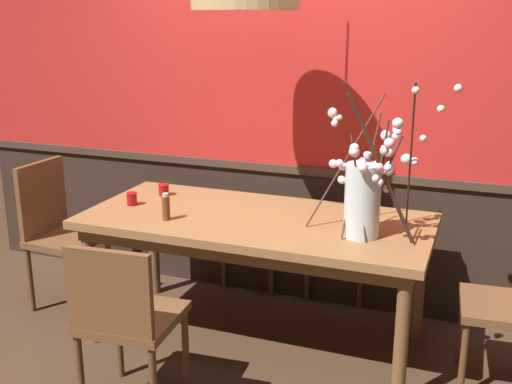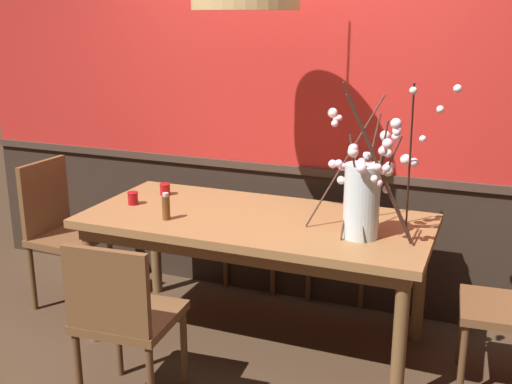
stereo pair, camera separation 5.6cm
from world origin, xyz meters
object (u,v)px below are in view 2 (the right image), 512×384
object	(u,v)px
chair_near_side_left	(123,315)
vase_with_blossoms	(364,195)
candle_holder_nearer_edge	(165,189)
chair_far_side_right	(344,221)
chair_far_side_left	(264,212)
candle_holder_nearer_center	(133,198)
chair_head_west_end	(60,226)
dining_table	(256,231)
condiment_bottle	(166,207)

from	to	relation	value
chair_near_side_left	vase_with_blossoms	distance (m)	1.33
candle_holder_nearer_edge	chair_far_side_right	bearing A→B (deg)	33.31
chair_far_side_right	vase_with_blossoms	xyz separation A→B (m)	(0.33, -0.96, 0.48)
vase_with_blossoms	candle_holder_nearer_edge	bearing A→B (deg)	167.45
chair_far_side_left	candle_holder_nearer_center	xyz separation A→B (m)	(-0.50, -0.92, 0.31)
chair_head_west_end	chair_far_side_right	distance (m)	1.91
chair_far_side_left	candle_holder_nearer_edge	bearing A→B (deg)	-122.11
dining_table	condiment_bottle	distance (m)	0.53
vase_with_blossoms	candle_holder_nearer_edge	distance (m)	1.38
dining_table	candle_holder_nearer_center	bearing A→B (deg)	-176.18
dining_table	candle_holder_nearer_edge	size ratio (longest dim) A/B	26.16
chair_far_side_left	chair_head_west_end	bearing A→B (deg)	-142.20
candle_holder_nearer_center	condiment_bottle	size ratio (longest dim) A/B	0.51
dining_table	candle_holder_nearer_center	xyz separation A→B (m)	(-0.78, -0.05, 0.12)
candle_holder_nearer_center	chair_head_west_end	bearing A→B (deg)	174.93
chair_far_side_right	condiment_bottle	size ratio (longest dim) A/B	5.88
condiment_bottle	candle_holder_nearer_edge	bearing A→B (deg)	120.60
condiment_bottle	chair_head_west_end	bearing A→B (deg)	166.36
dining_table	chair_near_side_left	distance (m)	0.95
chair_far_side_right	condiment_bottle	distance (m)	1.37
chair_far_side_right	candle_holder_nearer_center	xyz separation A→B (m)	(-1.09, -0.91, 0.30)
chair_far_side_right	candle_holder_nearer_center	bearing A→B (deg)	-139.96
chair_far_side_left	dining_table	bearing A→B (deg)	-71.99
chair_head_west_end	dining_table	bearing A→B (deg)	-0.11
chair_head_west_end	vase_with_blossoms	distance (m)	2.09
chair_head_west_end	candle_holder_nearer_center	size ratio (longest dim) A/B	12.29
chair_near_side_left	chair_head_west_end	bearing A→B (deg)	140.62
dining_table	chair_far_side_right	size ratio (longest dim) A/B	2.15
chair_near_side_left	chair_head_west_end	xyz separation A→B (m)	(-1.07, 0.88, 0.02)
dining_table	chair_head_west_end	world-z (taller)	chair_head_west_end
condiment_bottle	dining_table	bearing A→B (deg)	26.73
chair_head_west_end	vase_with_blossoms	size ratio (longest dim) A/B	1.17
chair_near_side_left	chair_far_side_left	world-z (taller)	chair_far_side_left
chair_head_west_end	condiment_bottle	bearing A→B (deg)	-13.64
vase_with_blossoms	candle_holder_nearer_center	distance (m)	1.43
vase_with_blossoms	candle_holder_nearer_edge	size ratio (longest dim) A/B	10.98
chair_far_side_left	vase_with_blossoms	bearing A→B (deg)	-46.59
dining_table	chair_near_side_left	size ratio (longest dim) A/B	2.20
candle_holder_nearer_edge	dining_table	bearing A→B (deg)	-15.74
chair_near_side_left	vase_with_blossoms	size ratio (longest dim) A/B	1.08
chair_far_side_right	condiment_bottle	xyz separation A→B (m)	(-0.76, -1.09, 0.33)
chair_head_west_end	chair_far_side_right	xyz separation A→B (m)	(1.70, 0.86, -0.02)
dining_table	chair_head_west_end	size ratio (longest dim) A/B	2.03
vase_with_blossoms	dining_table	bearing A→B (deg)	171.10
dining_table	condiment_bottle	bearing A→B (deg)	-153.27
candle_holder_nearer_center	candle_holder_nearer_edge	world-z (taller)	candle_holder_nearer_center
chair_far_side_right	chair_head_west_end	bearing A→B (deg)	-153.27
dining_table	candle_holder_nearer_center	size ratio (longest dim) A/B	25.01
chair_far_side_left	chair_far_side_right	world-z (taller)	chair_far_side_right
candle_holder_nearer_edge	condiment_bottle	xyz separation A→B (m)	(0.25, -0.43, 0.04)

